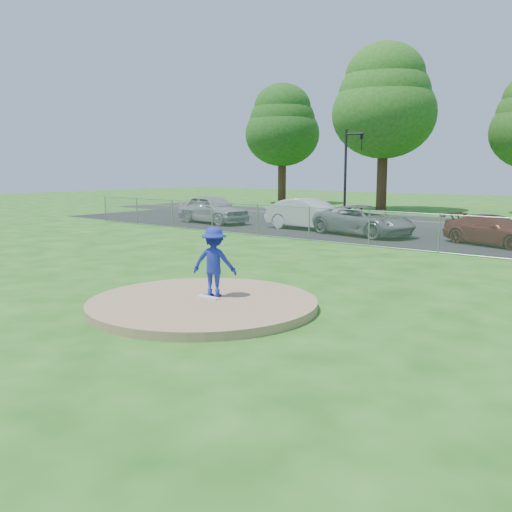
{
  "coord_description": "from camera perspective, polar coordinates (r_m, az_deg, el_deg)",
  "views": [
    {
      "loc": [
        9.22,
        -9.4,
        3.29
      ],
      "look_at": [
        0.0,
        2.0,
        1.0
      ],
      "focal_mm": 40.0,
      "sensor_mm": 36.0,
      "label": 1
    }
  ],
  "objects": [
    {
      "name": "traffic_signal_left",
      "position": [
        36.19,
        9.27,
        8.88
      ],
      "size": [
        1.28,
        0.2,
        5.6
      ],
      "color": "black",
      "rests_on": "ground"
    },
    {
      "name": "parked_car_silver",
      "position": [
        33.85,
        -4.35,
        4.71
      ],
      "size": [
        5.1,
        2.56,
        1.67
      ],
      "primitive_type": "imported",
      "rotation": [
        0.0,
        0.0,
        1.45
      ],
      "color": "#A5A5A9",
      "rests_on": "parking_lot"
    },
    {
      "name": "tree_left",
      "position": [
        45.45,
        12.73,
        14.92
      ],
      "size": [
        7.84,
        7.84,
        12.53
      ],
      "color": "#372114",
      "rests_on": "ground"
    },
    {
      "name": "pitching_rubber",
      "position": [
        13.66,
        -4.76,
        -4.14
      ],
      "size": [
        0.6,
        0.15,
        0.04
      ],
      "primitive_type": "cube",
      "color": "white",
      "rests_on": "pitchers_mound"
    },
    {
      "name": "parked_car_gray",
      "position": [
        28.18,
        10.75,
        3.51
      ],
      "size": [
        5.58,
        3.43,
        1.44
      ],
      "primitive_type": "imported",
      "rotation": [
        0.0,
        0.0,
        1.36
      ],
      "color": "slate",
      "rests_on": "parking_lot"
    },
    {
      "name": "chain_link_fence",
      "position": [
        23.44,
        15.57,
        2.33
      ],
      "size": [
        40.0,
        0.06,
        1.5
      ],
      "primitive_type": "cube",
      "color": "gray",
      "rests_on": "ground"
    },
    {
      "name": "street",
      "position": [
        34.81,
        23.44,
        2.73
      ],
      "size": [
        60.0,
        7.0,
        0.01
      ],
      "primitive_type": "cube",
      "color": "black",
      "rests_on": "ground"
    },
    {
      "name": "pitchers_mound",
      "position": [
        13.55,
        -5.34,
        -4.78
      ],
      "size": [
        5.4,
        5.4,
        0.2
      ],
      "primitive_type": "cylinder",
      "color": "#957651",
      "rests_on": "ground"
    },
    {
      "name": "traffic_cone",
      "position": [
        28.28,
        9.23,
        2.84
      ],
      "size": [
        0.37,
        0.37,
        0.72
      ],
      "primitive_type": "cone",
      "color": "#EB3F0C",
      "rests_on": "parking_lot"
    },
    {
      "name": "tree_far_left",
      "position": [
        52.79,
        2.65,
        12.96
      ],
      "size": [
        6.72,
        6.72,
        10.74
      ],
      "color": "#3A2215",
      "rests_on": "ground"
    },
    {
      "name": "parked_car_darkred",
      "position": [
        26.11,
        22.69,
        2.39
      ],
      "size": [
        4.76,
        3.08,
        1.28
      ],
      "primitive_type": "imported",
      "rotation": [
        0.0,
        0.0,
        1.25
      ],
      "color": "#5E1C17",
      "rests_on": "parking_lot"
    },
    {
      "name": "ground",
      "position": [
        21.73,
        13.38,
        -0.07
      ],
      "size": [
        120.0,
        120.0,
        0.0
      ],
      "primitive_type": "plane",
      "color": "#1B5612",
      "rests_on": "ground"
    },
    {
      "name": "pitcher",
      "position": [
        13.71,
        -4.19,
        -0.6
      ],
      "size": [
        1.24,
        1.01,
        1.68
      ],
      "primitive_type": "imported",
      "rotation": [
        0.0,
        0.0,
        3.56
      ],
      "color": "#1B2897",
      "rests_on": "pitchers_mound"
    },
    {
      "name": "parking_lot",
      "position": [
        27.69,
        19.23,
        1.57
      ],
      "size": [
        50.0,
        8.0,
        0.01
      ],
      "primitive_type": "cube",
      "color": "black",
      "rests_on": "ground"
    },
    {
      "name": "parked_car_white",
      "position": [
        30.4,
        5.41,
        4.19
      ],
      "size": [
        5.04,
        1.98,
        1.63
      ],
      "primitive_type": "imported",
      "rotation": [
        0.0,
        0.0,
        1.52
      ],
      "color": "silver",
      "rests_on": "parking_lot"
    }
  ]
}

